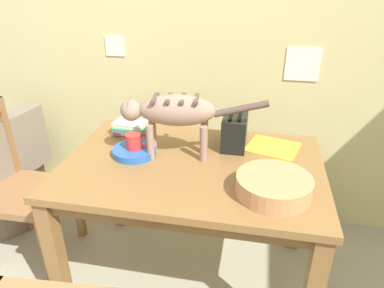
{
  "coord_description": "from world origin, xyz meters",
  "views": [
    {
      "loc": [
        0.4,
        -0.13,
        1.57
      ],
      "look_at": [
        0.11,
        1.32,
        0.84
      ],
      "focal_mm": 33.0,
      "sensor_mm": 36.0,
      "label": 1
    }
  ],
  "objects_px": {
    "wicker_basket": "(274,185)",
    "toaster": "(235,131)",
    "coffee_mug": "(134,141)",
    "dining_table": "(192,179)",
    "magazine": "(273,147)",
    "book_stack": "(131,127)",
    "saucer_bowl": "(134,151)",
    "cat": "(173,113)",
    "wooden_chair_near": "(19,190)"
  },
  "relations": [
    {
      "from": "cat",
      "to": "wooden_chair_near",
      "type": "bearing_deg",
      "value": 85.7
    },
    {
      "from": "magazine",
      "to": "wooden_chair_near",
      "type": "distance_m",
      "value": 1.43
    },
    {
      "from": "coffee_mug",
      "to": "magazine",
      "type": "height_order",
      "value": "coffee_mug"
    },
    {
      "from": "saucer_bowl",
      "to": "wicker_basket",
      "type": "distance_m",
      "value": 0.71
    },
    {
      "from": "coffee_mug",
      "to": "wooden_chair_near",
      "type": "relative_size",
      "value": 0.13
    },
    {
      "from": "cat",
      "to": "wicker_basket",
      "type": "height_order",
      "value": "cat"
    },
    {
      "from": "magazine",
      "to": "toaster",
      "type": "bearing_deg",
      "value": -156.92
    },
    {
      "from": "magazine",
      "to": "wicker_basket",
      "type": "bearing_deg",
      "value": -74.17
    },
    {
      "from": "toaster",
      "to": "coffee_mug",
      "type": "bearing_deg",
      "value": -158.73
    },
    {
      "from": "cat",
      "to": "wicker_basket",
      "type": "xyz_separation_m",
      "value": [
        0.48,
        -0.24,
        -0.19
      ]
    },
    {
      "from": "toaster",
      "to": "wicker_basket",
      "type": "bearing_deg",
      "value": -63.97
    },
    {
      "from": "coffee_mug",
      "to": "cat",
      "type": "bearing_deg",
      "value": 7.38
    },
    {
      "from": "wooden_chair_near",
      "to": "coffee_mug",
      "type": "bearing_deg",
      "value": 90.66
    },
    {
      "from": "dining_table",
      "to": "cat",
      "type": "xyz_separation_m",
      "value": [
        -0.1,
        0.05,
        0.32
      ]
    },
    {
      "from": "cat",
      "to": "magazine",
      "type": "bearing_deg",
      "value": -76.3
    },
    {
      "from": "coffee_mug",
      "to": "magazine",
      "type": "xyz_separation_m",
      "value": [
        0.68,
        0.21,
        -0.07
      ]
    },
    {
      "from": "cat",
      "to": "book_stack",
      "type": "bearing_deg",
      "value": 47.75
    },
    {
      "from": "dining_table",
      "to": "magazine",
      "type": "xyz_separation_m",
      "value": [
        0.38,
        0.24,
        0.1
      ]
    },
    {
      "from": "dining_table",
      "to": "magazine",
      "type": "relative_size",
      "value": 4.94
    },
    {
      "from": "book_stack",
      "to": "saucer_bowl",
      "type": "bearing_deg",
      "value": -66.03
    },
    {
      "from": "saucer_bowl",
      "to": "book_stack",
      "type": "relative_size",
      "value": 1.12
    },
    {
      "from": "saucer_bowl",
      "to": "magazine",
      "type": "height_order",
      "value": "saucer_bowl"
    },
    {
      "from": "cat",
      "to": "book_stack",
      "type": "xyz_separation_m",
      "value": [
        -0.31,
        0.21,
        -0.19
      ]
    },
    {
      "from": "coffee_mug",
      "to": "wicker_basket",
      "type": "relative_size",
      "value": 0.38
    },
    {
      "from": "dining_table",
      "to": "magazine",
      "type": "bearing_deg",
      "value": 31.81
    },
    {
      "from": "cat",
      "to": "wooden_chair_near",
      "type": "relative_size",
      "value": 0.74
    },
    {
      "from": "book_stack",
      "to": "toaster",
      "type": "relative_size",
      "value": 0.98
    },
    {
      "from": "saucer_bowl",
      "to": "wooden_chair_near",
      "type": "bearing_deg",
      "value": -178.27
    },
    {
      "from": "wooden_chair_near",
      "to": "wicker_basket",
      "type": "bearing_deg",
      "value": 80.77
    },
    {
      "from": "saucer_bowl",
      "to": "wooden_chair_near",
      "type": "relative_size",
      "value": 0.23
    },
    {
      "from": "coffee_mug",
      "to": "saucer_bowl",
      "type": "bearing_deg",
      "value": -180.0
    },
    {
      "from": "cat",
      "to": "wicker_basket",
      "type": "bearing_deg",
      "value": -124.31
    },
    {
      "from": "magazine",
      "to": "book_stack",
      "type": "bearing_deg",
      "value": -165.93
    },
    {
      "from": "magazine",
      "to": "wicker_basket",
      "type": "relative_size",
      "value": 0.81
    },
    {
      "from": "book_stack",
      "to": "wooden_chair_near",
      "type": "distance_m",
      "value": 0.73
    },
    {
      "from": "cat",
      "to": "wooden_chair_near",
      "type": "height_order",
      "value": "cat"
    },
    {
      "from": "magazine",
      "to": "coffee_mug",
      "type": "bearing_deg",
      "value": -146.59
    },
    {
      "from": "saucer_bowl",
      "to": "toaster",
      "type": "relative_size",
      "value": 1.09
    },
    {
      "from": "coffee_mug",
      "to": "wooden_chair_near",
      "type": "distance_m",
      "value": 0.79
    },
    {
      "from": "toaster",
      "to": "dining_table",
      "type": "bearing_deg",
      "value": -130.44
    },
    {
      "from": "wicker_basket",
      "to": "toaster",
      "type": "bearing_deg",
      "value": 116.03
    },
    {
      "from": "coffee_mug",
      "to": "wooden_chair_near",
      "type": "xyz_separation_m",
      "value": [
        -0.71,
        -0.02,
        -0.36
      ]
    },
    {
      "from": "wicker_basket",
      "to": "dining_table",
      "type": "bearing_deg",
      "value": 153.07
    },
    {
      "from": "saucer_bowl",
      "to": "magazine",
      "type": "distance_m",
      "value": 0.71
    },
    {
      "from": "coffee_mug",
      "to": "book_stack",
      "type": "relative_size",
      "value": 0.61
    },
    {
      "from": "wicker_basket",
      "to": "toaster",
      "type": "xyz_separation_m",
      "value": [
        -0.2,
        0.4,
        0.04
      ]
    },
    {
      "from": "saucer_bowl",
      "to": "magazine",
      "type": "bearing_deg",
      "value": 17.13
    },
    {
      "from": "magazine",
      "to": "wooden_chair_near",
      "type": "height_order",
      "value": "wooden_chair_near"
    },
    {
      "from": "cat",
      "to": "saucer_bowl",
      "type": "bearing_deg",
      "value": 90.0
    },
    {
      "from": "magazine",
      "to": "toaster",
      "type": "xyz_separation_m",
      "value": [
        -0.2,
        -0.02,
        0.08
      ]
    }
  ]
}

